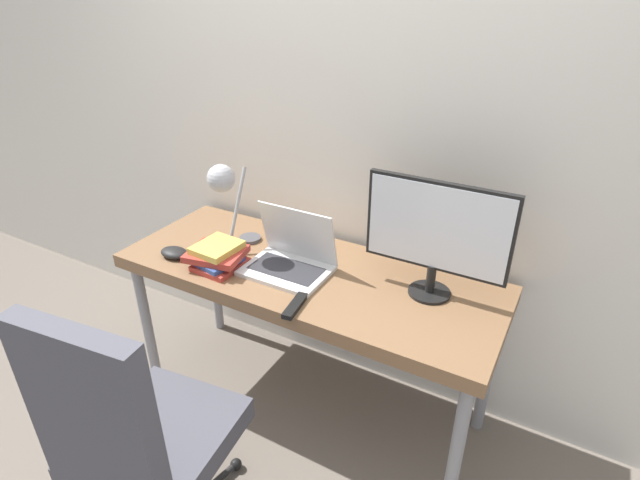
# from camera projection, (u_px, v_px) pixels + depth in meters

# --- Properties ---
(ground_plane) EXTENTS (12.00, 12.00, 0.00)m
(ground_plane) POSITION_uv_depth(u_px,v_px,m) (273.00, 447.00, 2.23)
(ground_plane) COLOR #70665B
(wall_back) EXTENTS (8.00, 0.05, 2.60)m
(wall_back) POSITION_uv_depth(u_px,v_px,m) (350.00, 123.00, 2.16)
(wall_back) COLOR silver
(wall_back) RESTS_ON ground_plane
(desk) EXTENTS (1.65, 0.63, 0.76)m
(desk) POSITION_uv_depth(u_px,v_px,m) (307.00, 283.00, 2.15)
(desk) COLOR brown
(desk) RESTS_ON ground_plane
(laptop) EXTENTS (0.35, 0.26, 0.27)m
(laptop) POSITION_uv_depth(u_px,v_px,m) (290.00, 258.00, 2.10)
(laptop) COLOR silver
(laptop) RESTS_ON desk
(monitor) EXTENTS (0.55, 0.17, 0.47)m
(monitor) POSITION_uv_depth(u_px,v_px,m) (437.00, 232.00, 1.84)
(monitor) COLOR black
(monitor) RESTS_ON desk
(desk_lamp) EXTENTS (0.12, 0.27, 0.42)m
(desk_lamp) POSITION_uv_depth(u_px,v_px,m) (225.00, 186.00, 2.10)
(desk_lamp) COLOR #4C4C51
(desk_lamp) RESTS_ON desk
(office_chair) EXTENTS (0.61, 0.62, 1.08)m
(office_chair) POSITION_uv_depth(u_px,v_px,m) (135.00, 435.00, 1.59)
(office_chair) COLOR black
(office_chair) RESTS_ON ground_plane
(book_stack) EXTENTS (0.26, 0.23, 0.10)m
(book_stack) POSITION_uv_depth(u_px,v_px,m) (218.00, 256.00, 2.12)
(book_stack) COLOR #B2382D
(book_stack) RESTS_ON desk
(tv_remote) EXTENTS (0.06, 0.17, 0.02)m
(tv_remote) POSITION_uv_depth(u_px,v_px,m) (295.00, 306.00, 1.87)
(tv_remote) COLOR black
(tv_remote) RESTS_ON desk
(game_controller) EXTENTS (0.13, 0.09, 0.04)m
(game_controller) POSITION_uv_depth(u_px,v_px,m) (174.00, 253.00, 2.21)
(game_controller) COLOR black
(game_controller) RESTS_ON desk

